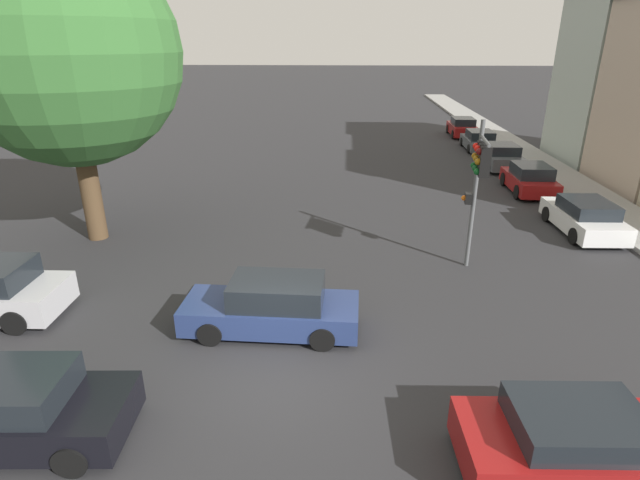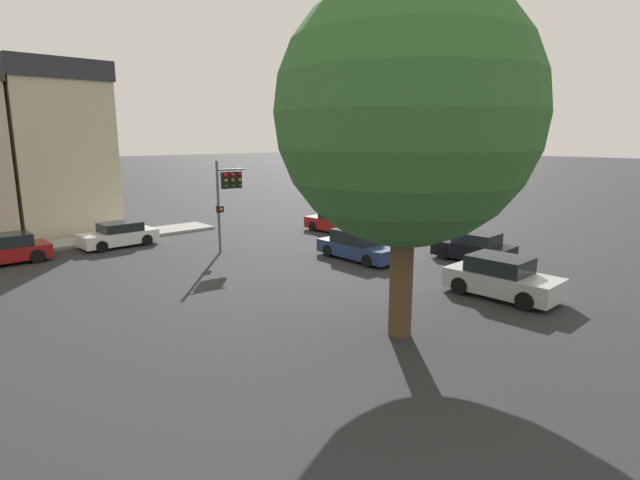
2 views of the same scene
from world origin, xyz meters
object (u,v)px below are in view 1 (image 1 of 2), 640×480
traffic_signal (479,170)px  parked_car_1 (530,179)px  crossing_car_1 (24,410)px  parked_car_3 (479,141)px  crossing_car_3 (582,444)px  street_tree (66,53)px  parked_car_4 (462,127)px  parked_car_0 (584,217)px  parked_car_2 (501,157)px  crossing_car_2 (273,307)px

traffic_signal → parked_car_1: size_ratio=1.27×
crossing_car_1 → parked_car_3: crossing_car_1 is taller
crossing_car_1 → parked_car_1: bearing=45.9°
crossing_car_3 → street_tree: bearing=140.1°
street_tree → crossing_car_3: 18.59m
crossing_car_3 → parked_car_4: 34.30m
parked_car_0 → parked_car_2: (-0.29, 10.81, 0.05)m
parked_car_0 → parked_car_2: bearing=-0.4°
parked_car_2 → parked_car_0: bearing=-178.6°
crossing_car_3 → parked_car_3: size_ratio=1.06×
traffic_signal → parked_car_0: 7.34m
parked_car_0 → parked_car_4: parked_car_4 is taller
crossing_car_1 → crossing_car_3: size_ratio=0.91×
traffic_signal → parked_car_0: traffic_signal is taller
parked_car_4 → parked_car_2: bearing=-178.6°
parked_car_4 → crossing_car_2: bearing=160.8°
street_tree → crossing_car_1: bearing=-70.9°
parked_car_4 → traffic_signal: bearing=170.0°
crossing_car_3 → traffic_signal: bearing=88.7°
parked_car_3 → street_tree: bearing=134.1°
parked_car_0 → parked_car_3: 16.25m
parked_car_1 → crossing_car_3: bearing=165.0°
parked_car_3 → parked_car_0: bearing=-178.2°
street_tree → parked_car_0: 20.22m
crossing_car_1 → parked_car_0: size_ratio=0.94×
crossing_car_2 → parked_car_3: crossing_car_2 is taller
crossing_car_2 → parked_car_2: bearing=-119.1°
traffic_signal → parked_car_4: size_ratio=1.19×
crossing_car_1 → parked_car_2: bearing=52.9°
crossing_car_1 → parked_car_1: parked_car_1 is taller
crossing_car_2 → parked_car_3: size_ratio=1.13×
crossing_car_3 → parked_car_2: (5.02, 23.11, 0.05)m
parked_car_3 → parked_car_4: (-0.05, 5.39, 0.06)m
street_tree → parked_car_2: street_tree is taller
parked_car_1 → street_tree: bearing=111.5°
traffic_signal → crossing_car_1: bearing=44.6°
parked_car_1 → crossing_car_2: bearing=141.3°
street_tree → parked_car_0: street_tree is taller
parked_car_2 → traffic_signal: bearing=160.7°
street_tree → crossing_car_1: street_tree is taller
parked_car_2 → parked_car_4: (-0.01, 10.83, -0.01)m
parked_car_0 → crossing_car_1: bearing=125.8°
street_tree → parked_car_4: 30.54m
parked_car_2 → parked_car_1: bearing=180.0°
street_tree → parked_car_3: street_tree is taller
crossing_car_1 → crossing_car_3: (10.26, -0.27, -0.03)m
street_tree → parked_car_1: 21.15m
crossing_car_1 → street_tree: bearing=105.8°
crossing_car_1 → parked_car_1: size_ratio=1.01×
crossing_car_2 → parked_car_0: size_ratio=1.10×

